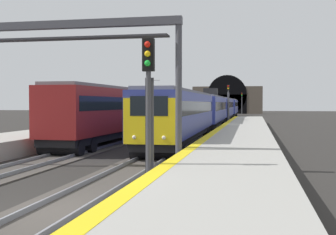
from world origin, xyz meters
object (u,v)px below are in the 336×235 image
Objects in this scene: train_adjacent_platform at (168,108)px; railway_signal_far at (242,101)px; railway_signal_near at (149,100)px; catenary_mast_near at (149,98)px; overhead_signal_gantry at (79,55)px; railway_signal_mid at (228,102)px; train_main_approaching at (218,108)px.

train_adjacent_platform is 10.49× the size of railway_signal_far.
railway_signal_far reaches higher than railway_signal_near.
railway_signal_near is 0.69× the size of catenary_mast_near.
catenary_mast_near is (-47.07, 13.57, 0.27)m from railway_signal_far.
catenary_mast_near is at bearing 22.45° from train_adjacent_platform.
overhead_signal_gantry is 51.75m from catenary_mast_near.
railway_signal_mid is at bearing -53.39° from train_adjacent_platform.
train_adjacent_platform is 6.50× the size of overhead_signal_gantry.
railway_signal_near is 0.54× the size of overhead_signal_gantry.
railway_signal_mid is 0.73× the size of catenary_mast_near.
catenary_mast_near reaches higher than train_adjacent_platform.
train_main_approaching is 48.53m from railway_signal_near.
overhead_signal_gantry is (4.68, 4.36, 2.06)m from railway_signal_near.
railway_signal_far is at bearing -4.59° from train_adjacent_platform.
railway_signal_near is at bearing -168.16° from train_adjacent_platform.
railway_signal_far is at bearing 177.51° from train_main_approaching.
railway_signal_mid reaches higher than railway_signal_near.
railway_signal_near is at bearing -166.28° from catenary_mast_near.
train_adjacent_platform is (-10.27, 5.15, 0.16)m from train_main_approaching.
catenary_mast_near is (50.91, 9.21, -1.37)m from overhead_signal_gantry.
train_main_approaching is 8.92× the size of overhead_signal_gantry.
railway_signal_mid is at bearing 0.00° from railway_signal_far.
train_adjacent_platform is 8.34× the size of catenary_mast_near.
overhead_signal_gantry reaches higher than railway_signal_mid.
railway_signal_far is at bearing -180.00° from railway_signal_mid.
train_adjacent_platform is 38.85m from railway_signal_near.
train_main_approaching is 43.97m from overhead_signal_gantry.
catenary_mast_near is (12.51, 13.57, 0.62)m from railway_signal_mid.
train_main_approaching is 15.59× the size of railway_signal_mid.
railway_signal_mid reaches higher than train_adjacent_platform.
railway_signal_mid is (-5.40, -1.79, 0.92)m from train_main_approaching.
train_adjacent_platform is 11.37× the size of railway_signal_mid.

